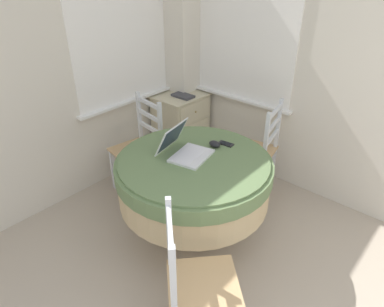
# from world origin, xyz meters

# --- Properties ---
(corner_room_shell) EXTENTS (4.55, 4.94, 2.55)m
(corner_room_shell) POSITION_xyz_m (1.36, 1.98, 1.28)
(corner_room_shell) COLOR beige
(corner_room_shell) RESTS_ON ground_plane
(round_dining_table) EXTENTS (1.17, 1.17, 0.76)m
(round_dining_table) POSITION_xyz_m (1.04, 1.81, 0.60)
(round_dining_table) COLOR #4C3D2D
(round_dining_table) RESTS_ON ground_plane
(laptop) EXTENTS (0.37, 0.40, 0.23)m
(laptop) POSITION_xyz_m (1.04, 1.90, 0.81)
(laptop) COLOR silver
(laptop) RESTS_ON round_dining_table
(computer_mouse) EXTENTS (0.06, 0.10, 0.05)m
(computer_mouse) POSITION_xyz_m (1.28, 1.81, 0.78)
(computer_mouse) COLOR black
(computer_mouse) RESTS_ON round_dining_table
(cell_phone) EXTENTS (0.07, 0.13, 0.01)m
(cell_phone) POSITION_xyz_m (1.38, 1.77, 0.76)
(cell_phone) COLOR black
(cell_phone) RESTS_ON round_dining_table
(dining_chair_near_back_window) EXTENTS (0.45, 0.46, 0.94)m
(dining_chair_near_back_window) POSITION_xyz_m (1.23, 2.66, 0.45)
(dining_chair_near_back_window) COLOR tan
(dining_chair_near_back_window) RESTS_ON ground_plane
(dining_chair_near_right_window) EXTENTS (0.48, 0.47, 0.94)m
(dining_chair_near_right_window) POSITION_xyz_m (1.92, 1.79, 0.45)
(dining_chair_near_right_window) COLOR tan
(dining_chair_near_right_window) RESTS_ON ground_plane
(dining_chair_camera_near) EXTENTS (0.57, 0.57, 0.94)m
(dining_chair_camera_near) POSITION_xyz_m (0.39, 1.23, 0.45)
(dining_chair_camera_near) COLOR tan
(dining_chair_camera_near) RESTS_ON ground_plane
(corner_cabinet) EXTENTS (0.55, 0.46, 0.74)m
(corner_cabinet) POSITION_xyz_m (1.99, 2.83, 0.37)
(corner_cabinet) COLOR beige
(corner_cabinet) RESTS_ON ground_plane
(book_on_cabinet) EXTENTS (0.14, 0.23, 0.02)m
(book_on_cabinet) POSITION_xyz_m (1.96, 2.77, 0.75)
(book_on_cabinet) COLOR #3F3F44
(book_on_cabinet) RESTS_ON corner_cabinet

